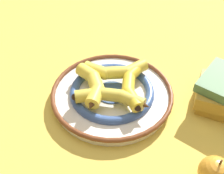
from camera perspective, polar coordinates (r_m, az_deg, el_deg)
ground_plane at (r=0.74m, az=-1.93°, el=-0.61°), size 2.80×2.80×0.00m
decorative_bowl at (r=0.70m, az=-0.00°, el=-1.35°), size 0.33×0.33×0.04m
banana_a at (r=0.68m, az=4.33°, el=0.76°), size 0.17×0.11×0.03m
banana_b at (r=0.65m, az=-0.16°, el=-2.22°), size 0.11×0.18×0.03m
banana_c at (r=0.68m, az=-4.19°, el=0.50°), size 0.17×0.07×0.04m
banana_d at (r=0.72m, az=0.55°, el=3.54°), size 0.10×0.19×0.03m
apple at (r=0.58m, az=21.55°, el=-16.97°), size 0.07×0.07×0.08m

